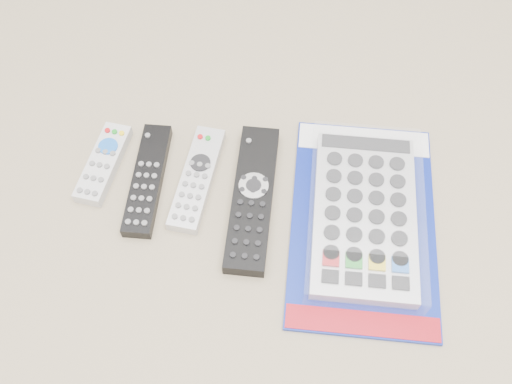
{
  "coord_description": "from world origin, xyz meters",
  "views": [
    {
      "loc": [
        0.04,
        -0.47,
        0.78
      ],
      "look_at": [
        0.02,
        -0.01,
        0.01
      ],
      "focal_mm": 40.0,
      "sensor_mm": 36.0,
      "label": 1
    }
  ],
  "objects_px": {
    "remote_silver_dvd": "(197,178)",
    "remote_large_black": "(253,198)",
    "remote_small_grey": "(103,163)",
    "remote_slim_black": "(148,180)",
    "jumbo_remote_packaged": "(365,214)"
  },
  "relations": [
    {
      "from": "remote_slim_black",
      "to": "remote_silver_dvd",
      "type": "relative_size",
      "value": 1.04
    },
    {
      "from": "remote_large_black",
      "to": "remote_small_grey",
      "type": "bearing_deg",
      "value": 170.83
    },
    {
      "from": "remote_silver_dvd",
      "to": "remote_small_grey",
      "type": "bearing_deg",
      "value": -178.83
    },
    {
      "from": "remote_slim_black",
      "to": "remote_large_black",
      "type": "distance_m",
      "value": 0.17
    },
    {
      "from": "remote_silver_dvd",
      "to": "remote_large_black",
      "type": "distance_m",
      "value": 0.1
    },
    {
      "from": "remote_small_grey",
      "to": "remote_large_black",
      "type": "relative_size",
      "value": 0.6
    },
    {
      "from": "remote_large_black",
      "to": "jumbo_remote_packaged",
      "type": "bearing_deg",
      "value": -4.74
    },
    {
      "from": "remote_large_black",
      "to": "jumbo_remote_packaged",
      "type": "xyz_separation_m",
      "value": [
        0.17,
        -0.02,
        0.01
      ]
    },
    {
      "from": "remote_small_grey",
      "to": "remote_silver_dvd",
      "type": "xyz_separation_m",
      "value": [
        0.15,
        -0.02,
        -0.0
      ]
    },
    {
      "from": "remote_small_grey",
      "to": "remote_slim_black",
      "type": "distance_m",
      "value": 0.08
    },
    {
      "from": "remote_slim_black",
      "to": "jumbo_remote_packaged",
      "type": "xyz_separation_m",
      "value": [
        0.34,
        -0.05,
        0.01
      ]
    },
    {
      "from": "remote_small_grey",
      "to": "remote_large_black",
      "type": "distance_m",
      "value": 0.25
    },
    {
      "from": "remote_slim_black",
      "to": "remote_large_black",
      "type": "height_order",
      "value": "remote_large_black"
    },
    {
      "from": "remote_silver_dvd",
      "to": "remote_large_black",
      "type": "xyz_separation_m",
      "value": [
        0.09,
        -0.03,
        0.0
      ]
    },
    {
      "from": "jumbo_remote_packaged",
      "to": "remote_silver_dvd",
      "type": "bearing_deg",
      "value": 170.71
    }
  ]
}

